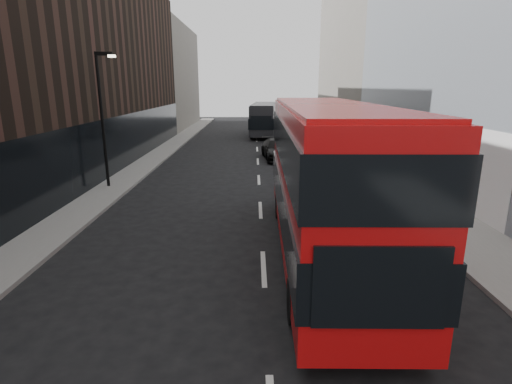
{
  "coord_description": "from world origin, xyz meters",
  "views": [
    {
      "loc": [
        -0.3,
        -3.34,
        5.48
      ],
      "look_at": [
        -0.24,
        7.82,
        2.5
      ],
      "focal_mm": 28.0,
      "sensor_mm": 36.0,
      "label": 1
    }
  ],
  "objects_px": {
    "grey_bus": "(263,118)",
    "car_c": "(278,149)",
    "street_lamp": "(103,111)",
    "red_bus": "(325,175)",
    "car_b": "(323,168)",
    "car_a": "(323,170)"
  },
  "relations": [
    {
      "from": "red_bus",
      "to": "car_b",
      "type": "relative_size",
      "value": 2.62
    },
    {
      "from": "red_bus",
      "to": "car_c",
      "type": "xyz_separation_m",
      "value": [
        -0.43,
        18.07,
        -1.99
      ]
    },
    {
      "from": "car_b",
      "to": "car_c",
      "type": "bearing_deg",
      "value": 113.4
    },
    {
      "from": "street_lamp",
      "to": "red_bus",
      "type": "xyz_separation_m",
      "value": [
        10.19,
        -9.02,
        -1.42
      ]
    },
    {
      "from": "car_a",
      "to": "grey_bus",
      "type": "bearing_deg",
      "value": 94.57
    },
    {
      "from": "red_bus",
      "to": "car_b",
      "type": "bearing_deg",
      "value": 81.18
    },
    {
      "from": "red_bus",
      "to": "grey_bus",
      "type": "xyz_separation_m",
      "value": [
        -1.17,
        33.45,
        -0.85
      ]
    },
    {
      "from": "red_bus",
      "to": "car_c",
      "type": "relative_size",
      "value": 2.34
    },
    {
      "from": "street_lamp",
      "to": "car_c",
      "type": "height_order",
      "value": "street_lamp"
    },
    {
      "from": "red_bus",
      "to": "grey_bus",
      "type": "relative_size",
      "value": 1.11
    },
    {
      "from": "street_lamp",
      "to": "car_a",
      "type": "distance_m",
      "value": 12.48
    },
    {
      "from": "car_c",
      "to": "street_lamp",
      "type": "bearing_deg",
      "value": -142.53
    },
    {
      "from": "street_lamp",
      "to": "car_a",
      "type": "relative_size",
      "value": 1.6
    },
    {
      "from": "red_bus",
      "to": "car_c",
      "type": "height_order",
      "value": "red_bus"
    },
    {
      "from": "red_bus",
      "to": "street_lamp",
      "type": "bearing_deg",
      "value": 139.33
    },
    {
      "from": "red_bus",
      "to": "car_a",
      "type": "bearing_deg",
      "value": 81.25
    },
    {
      "from": "car_a",
      "to": "red_bus",
      "type": "bearing_deg",
      "value": -102.19
    },
    {
      "from": "car_b",
      "to": "grey_bus",
      "type": "bearing_deg",
      "value": 103.71
    },
    {
      "from": "grey_bus",
      "to": "car_c",
      "type": "distance_m",
      "value": 15.44
    },
    {
      "from": "car_b",
      "to": "car_c",
      "type": "relative_size",
      "value": 0.89
    },
    {
      "from": "red_bus",
      "to": "car_a",
      "type": "height_order",
      "value": "red_bus"
    },
    {
      "from": "red_bus",
      "to": "grey_bus",
      "type": "height_order",
      "value": "red_bus"
    }
  ]
}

